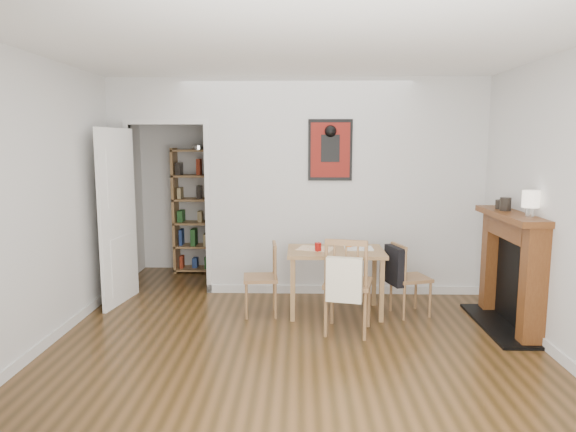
{
  "coord_description": "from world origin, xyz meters",
  "views": [
    {
      "loc": [
        0.05,
        -4.77,
        1.84
      ],
      "look_at": [
        -0.08,
        0.6,
        1.07
      ],
      "focal_mm": 32.0,
      "sensor_mm": 36.0,
      "label": 1
    }
  ],
  "objects_px": {
    "dining_table": "(336,258)",
    "chair_left": "(260,279)",
    "notebook": "(358,248)",
    "fireplace": "(512,267)",
    "orange_fruit": "(349,244)",
    "mantel_lamp": "(531,201)",
    "chair_front": "(348,284)",
    "ceramic_jar_a": "(505,204)",
    "red_glass": "(318,247)",
    "ceramic_jar_b": "(499,204)",
    "chair_right": "(409,278)",
    "bookshelf": "(200,211)"
  },
  "relations": [
    {
      "from": "dining_table",
      "to": "chair_left",
      "type": "xyz_separation_m",
      "value": [
        -0.8,
        -0.07,
        -0.22
      ]
    },
    {
      "from": "dining_table",
      "to": "notebook",
      "type": "bearing_deg",
      "value": 12.48
    },
    {
      "from": "fireplace",
      "to": "orange_fruit",
      "type": "bearing_deg",
      "value": 162.96
    },
    {
      "from": "chair_left",
      "to": "mantel_lamp",
      "type": "distance_m",
      "value": 2.76
    },
    {
      "from": "chair_front",
      "to": "ceramic_jar_a",
      "type": "bearing_deg",
      "value": 12.11
    },
    {
      "from": "chair_left",
      "to": "orange_fruit",
      "type": "relative_size",
      "value": 9.63
    },
    {
      "from": "chair_left",
      "to": "red_glass",
      "type": "bearing_deg",
      "value": 0.21
    },
    {
      "from": "dining_table",
      "to": "ceramic_jar_b",
      "type": "relative_size",
      "value": 10.72
    },
    {
      "from": "orange_fruit",
      "to": "mantel_lamp",
      "type": "height_order",
      "value": "mantel_lamp"
    },
    {
      "from": "chair_right",
      "to": "ceramic_jar_b",
      "type": "relative_size",
      "value": 8.17
    },
    {
      "from": "orange_fruit",
      "to": "notebook",
      "type": "bearing_deg",
      "value": -31.98
    },
    {
      "from": "chair_right",
      "to": "ceramic_jar_a",
      "type": "distance_m",
      "value": 1.23
    },
    {
      "from": "ceramic_jar_b",
      "to": "dining_table",
      "type": "bearing_deg",
      "value": 176.58
    },
    {
      "from": "chair_left",
      "to": "notebook",
      "type": "bearing_deg",
      "value": 6.53
    },
    {
      "from": "bookshelf",
      "to": "chair_left",
      "type": "bearing_deg",
      "value": -61.65
    },
    {
      "from": "chair_left",
      "to": "notebook",
      "type": "height_order",
      "value": "chair_left"
    },
    {
      "from": "bookshelf",
      "to": "ceramic_jar_b",
      "type": "bearing_deg",
      "value": -28.48
    },
    {
      "from": "chair_right",
      "to": "ceramic_jar_b",
      "type": "xyz_separation_m",
      "value": [
        0.88,
        -0.07,
        0.8
      ]
    },
    {
      "from": "dining_table",
      "to": "fireplace",
      "type": "xyz_separation_m",
      "value": [
        1.73,
        -0.37,
        0.0
      ]
    },
    {
      "from": "dining_table",
      "to": "chair_left",
      "type": "bearing_deg",
      "value": -175.34
    },
    {
      "from": "chair_left",
      "to": "orange_fruit",
      "type": "distance_m",
      "value": 1.04
    },
    {
      "from": "chair_left",
      "to": "chair_right",
      "type": "distance_m",
      "value": 1.59
    },
    {
      "from": "dining_table",
      "to": "red_glass",
      "type": "xyz_separation_m",
      "value": [
        -0.19,
        -0.06,
        0.13
      ]
    },
    {
      "from": "dining_table",
      "to": "notebook",
      "type": "xyz_separation_m",
      "value": [
        0.25,
        0.06,
        0.09
      ]
    },
    {
      "from": "chair_left",
      "to": "fireplace",
      "type": "bearing_deg",
      "value": -6.8
    },
    {
      "from": "mantel_lamp",
      "to": "ceramic_jar_b",
      "type": "relative_size",
      "value": 2.55
    },
    {
      "from": "chair_left",
      "to": "fireplace",
      "type": "relative_size",
      "value": 0.63
    },
    {
      "from": "chair_right",
      "to": "ceramic_jar_a",
      "type": "relative_size",
      "value": 5.89
    },
    {
      "from": "notebook",
      "to": "chair_front",
      "type": "bearing_deg",
      "value": -104.99
    },
    {
      "from": "chair_left",
      "to": "bookshelf",
      "type": "xyz_separation_m",
      "value": [
        -1.0,
        1.85,
        0.48
      ]
    },
    {
      "from": "orange_fruit",
      "to": "ceramic_jar_b",
      "type": "relative_size",
      "value": 0.85
    },
    {
      "from": "chair_left",
      "to": "mantel_lamp",
      "type": "height_order",
      "value": "mantel_lamp"
    },
    {
      "from": "chair_right",
      "to": "orange_fruit",
      "type": "xyz_separation_m",
      "value": [
        -0.63,
        0.15,
        0.34
      ]
    },
    {
      "from": "notebook",
      "to": "fireplace",
      "type": "bearing_deg",
      "value": -15.95
    },
    {
      "from": "red_glass",
      "to": "mantel_lamp",
      "type": "xyz_separation_m",
      "value": [
        1.92,
        -0.61,
        0.57
      ]
    },
    {
      "from": "chair_left",
      "to": "bookshelf",
      "type": "relative_size",
      "value": 0.45
    },
    {
      "from": "chair_front",
      "to": "fireplace",
      "type": "xyz_separation_m",
      "value": [
        1.65,
        0.21,
        0.13
      ]
    },
    {
      "from": "chair_left",
      "to": "ceramic_jar_a",
      "type": "distance_m",
      "value": 2.62
    },
    {
      "from": "bookshelf",
      "to": "notebook",
      "type": "xyz_separation_m",
      "value": [
        2.05,
        -1.73,
        -0.16
      ]
    },
    {
      "from": "red_glass",
      "to": "orange_fruit",
      "type": "bearing_deg",
      "value": 27.33
    },
    {
      "from": "bookshelf",
      "to": "chair_front",
      "type": "bearing_deg",
      "value": -51.37
    },
    {
      "from": "chair_front",
      "to": "orange_fruit",
      "type": "bearing_deg",
      "value": 83.98
    },
    {
      "from": "dining_table",
      "to": "chair_right",
      "type": "height_order",
      "value": "chair_right"
    },
    {
      "from": "chair_front",
      "to": "bookshelf",
      "type": "bearing_deg",
      "value": 128.63
    },
    {
      "from": "red_glass",
      "to": "ceramic_jar_a",
      "type": "relative_size",
      "value": 0.68
    },
    {
      "from": "bookshelf",
      "to": "mantel_lamp",
      "type": "distance_m",
      "value": 4.32
    },
    {
      "from": "dining_table",
      "to": "fireplace",
      "type": "distance_m",
      "value": 1.77
    },
    {
      "from": "dining_table",
      "to": "fireplace",
      "type": "bearing_deg",
      "value": -12.01
    },
    {
      "from": "red_glass",
      "to": "ceramic_jar_b",
      "type": "relative_size",
      "value": 0.95
    },
    {
      "from": "dining_table",
      "to": "red_glass",
      "type": "distance_m",
      "value": 0.24
    }
  ]
}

